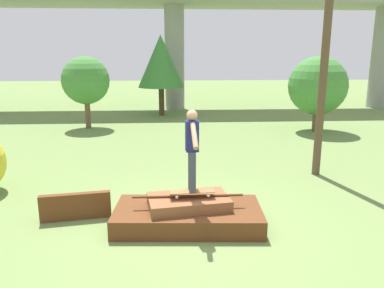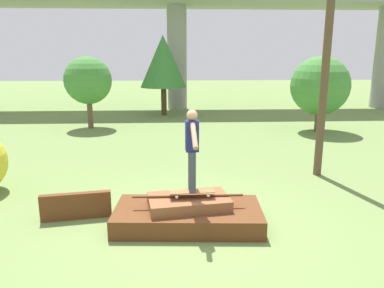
{
  "view_description": "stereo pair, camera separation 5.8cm",
  "coord_description": "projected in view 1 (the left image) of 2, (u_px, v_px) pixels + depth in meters",
  "views": [
    {
      "loc": [
        -0.31,
        -6.4,
        3.08
      ],
      "look_at": [
        0.07,
        -0.05,
        1.56
      ],
      "focal_mm": 35.0,
      "sensor_mm": 36.0,
      "label": 1
    },
    {
      "loc": [
        -0.25,
        -6.4,
        3.08
      ],
      "look_at": [
        0.07,
        -0.05,
        1.56
      ],
      "focal_mm": 35.0,
      "sensor_mm": 36.0,
      "label": 2
    }
  ],
  "objects": [
    {
      "name": "tree_behind_right",
      "position": [
        318.0,
        86.0,
        15.02
      ],
      "size": [
        2.34,
        2.34,
        3.04
      ],
      "color": "brown",
      "rests_on": "ground_plane"
    },
    {
      "name": "scrap_pile",
      "position": [
        188.0,
        214.0,
        6.9
      ],
      "size": [
        2.76,
        1.47,
        0.6
      ],
      "color": "#5B3319",
      "rests_on": "ground_plane"
    },
    {
      "name": "highway_overpass",
      "position": [
        174.0,
        10.0,
        20.6
      ],
      "size": [
        44.0,
        3.81,
        6.34
      ],
      "color": "gray",
      "rests_on": "ground_plane"
    },
    {
      "name": "skater",
      "position": [
        192.0,
        146.0,
        6.55
      ],
      "size": [
        0.23,
        1.1,
        1.48
      ],
      "color": "#383D4C",
      "rests_on": "skateboard"
    },
    {
      "name": "ground_plane",
      "position": [
        188.0,
        225.0,
        6.95
      ],
      "size": [
        80.0,
        80.0,
        0.0
      ],
      "primitive_type": "plane",
      "color": "olive"
    },
    {
      "name": "skateboard",
      "position": [
        192.0,
        192.0,
        6.75
      ],
      "size": [
        0.82,
        0.26,
        0.09
      ],
      "color": "brown",
      "rests_on": "scrap_pile"
    },
    {
      "name": "tree_behind_left",
      "position": [
        86.0,
        81.0,
        15.64
      ],
      "size": [
        1.98,
        1.98,
        3.02
      ],
      "color": "brown",
      "rests_on": "ground_plane"
    },
    {
      "name": "tree_mid_back",
      "position": [
        161.0,
        62.0,
        18.92
      ],
      "size": [
        2.36,
        2.36,
        4.06
      ],
      "color": "#4C3823",
      "rests_on": "ground_plane"
    },
    {
      "name": "utility_pole",
      "position": [
        329.0,
        5.0,
        8.92
      ],
      "size": [
        1.3,
        0.2,
        8.22
      ],
      "color": "brown",
      "rests_on": "ground_plane"
    },
    {
      "name": "scrap_plank_loose",
      "position": [
        76.0,
        206.0,
        7.14
      ],
      "size": [
        1.32,
        0.35,
        0.52
      ],
      "color": "#5B3319",
      "rests_on": "ground_plane"
    }
  ]
}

